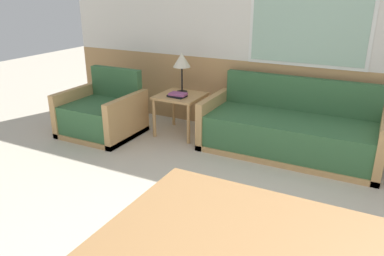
{
  "coord_description": "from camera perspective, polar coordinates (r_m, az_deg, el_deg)",
  "views": [
    {
      "loc": [
        0.46,
        -1.72,
        1.73
      ],
      "look_at": [
        -1.0,
        1.13,
        0.52
      ],
      "focal_mm": 35.0,
      "sensor_mm": 36.0,
      "label": 1
    }
  ],
  "objects": [
    {
      "name": "side_table",
      "position": [
        4.59,
        -1.78,
        4.1
      ],
      "size": [
        0.53,
        0.53,
        0.5
      ],
      "color": "tan",
      "rests_on": "ground_plane"
    },
    {
      "name": "table_lamp",
      "position": [
        4.57,
        -1.57,
        10.1
      ],
      "size": [
        0.21,
        0.21,
        0.49
      ],
      "color": "black",
      "rests_on": "side_table"
    },
    {
      "name": "armchair",
      "position": [
        4.77,
        -13.54,
        1.91
      ],
      "size": [
        0.88,
        0.78,
        0.78
      ],
      "rotation": [
        0.0,
        0.0,
        0.04
      ],
      "color": "tan",
      "rests_on": "ground_plane"
    },
    {
      "name": "wall_back",
      "position": [
        4.39,
        21.64,
        14.37
      ],
      "size": [
        7.2,
        0.09,
        2.7
      ],
      "color": "tan",
      "rests_on": "ground_plane"
    },
    {
      "name": "couch",
      "position": [
        4.23,
        14.63,
        -0.59
      ],
      "size": [
        1.89,
        0.81,
        0.79
      ],
      "color": "tan",
      "rests_on": "ground_plane"
    },
    {
      "name": "book_stack",
      "position": [
        4.47,
        -2.21,
        5.05
      ],
      "size": [
        0.23,
        0.17,
        0.05
      ],
      "color": "black",
      "rests_on": "side_table"
    }
  ]
}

